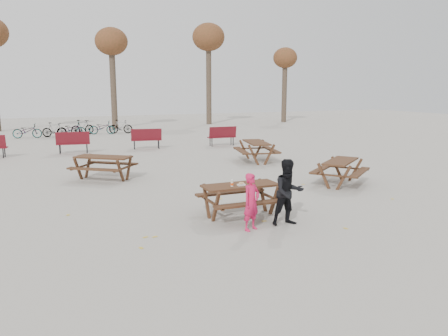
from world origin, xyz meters
name	(u,v)px	position (x,y,z in m)	size (l,w,h in m)	color
ground	(240,216)	(0.00, 0.00, 0.00)	(80.00, 80.00, 0.00)	gray
main_picnic_table	(240,192)	(0.00, 0.00, 0.59)	(1.80, 1.45, 0.78)	#351F13
food_tray	(241,185)	(-0.04, -0.12, 0.79)	(0.18, 0.11, 0.04)	white
bread_roll	(241,183)	(-0.04, -0.12, 0.83)	(0.14, 0.06, 0.05)	tan
soda_bottle	(232,184)	(-0.28, -0.13, 0.85)	(0.07, 0.07, 0.17)	silver
child	(251,202)	(-0.22, -1.03, 0.62)	(0.45, 0.30, 1.24)	#CB194A
adult	(288,192)	(0.69, -1.03, 0.74)	(0.72, 0.56, 1.49)	black
picnic_table_east	(340,172)	(4.37, 1.90, 0.39)	(1.81, 1.46, 0.78)	#351F13
picnic_table_north	(104,168)	(-2.41, 5.61, 0.40)	(1.84, 1.48, 0.79)	#351F13
picnic_table_far	(256,152)	(3.93, 6.84, 0.42)	(1.94, 1.56, 0.84)	#351F13
park_bench_row	(114,141)	(-1.02, 12.28, 0.52)	(12.57, 1.00, 1.03)	maroon
bicycle_row	(76,129)	(-2.15, 20.28, 0.46)	(7.41, 1.91, 0.98)	black
tree_row	(109,45)	(0.90, 25.15, 6.19)	(32.17, 3.52, 8.26)	#382B21
fallen_leaves	(220,191)	(0.50, 2.50, 0.00)	(11.00, 11.00, 0.01)	gold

